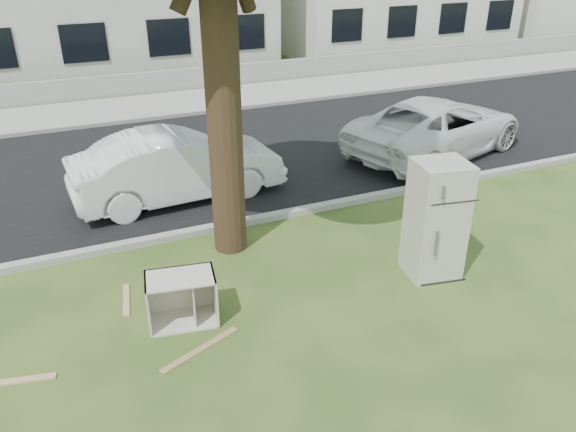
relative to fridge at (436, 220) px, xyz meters
name	(u,v)px	position (x,y,z in m)	size (l,w,h in m)	color
ground	(296,297)	(-2.20, 0.21, -0.92)	(120.00, 120.00, 0.00)	#2B4418
road	(190,161)	(-2.20, 6.21, -0.91)	(120.00, 7.00, 0.01)	black
kerb_near	(241,226)	(-2.20, 2.66, -0.92)	(120.00, 0.18, 0.12)	gray
kerb_far	(158,120)	(-2.20, 9.76, -0.92)	(120.00, 0.18, 0.12)	gray
sidewalk	(148,106)	(-2.20, 11.21, -0.91)	(120.00, 2.80, 0.01)	gray
low_wall	(137,84)	(-2.20, 12.81, -0.57)	(120.00, 0.15, 0.70)	gray
fridge	(436,220)	(0.00, 0.00, 0.00)	(0.76, 0.70, 1.83)	#B2AEA0
cabinet	(182,299)	(-3.84, 0.33, -0.56)	(0.91, 0.57, 0.71)	white
plank_a	(200,349)	(-3.80, -0.36, -0.91)	(1.18, 0.10, 0.02)	#99784A
plank_b	(12,381)	(-6.00, -0.02, -0.91)	(0.99, 0.10, 0.02)	tan
plank_c	(126,300)	(-4.48, 1.13, -0.91)	(0.81, 0.09, 0.02)	tan
car_center	(178,166)	(-2.89, 4.31, -0.24)	(1.43, 4.11, 1.36)	silver
car_right	(437,127)	(3.31, 4.33, -0.25)	(2.23, 4.84, 1.34)	white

